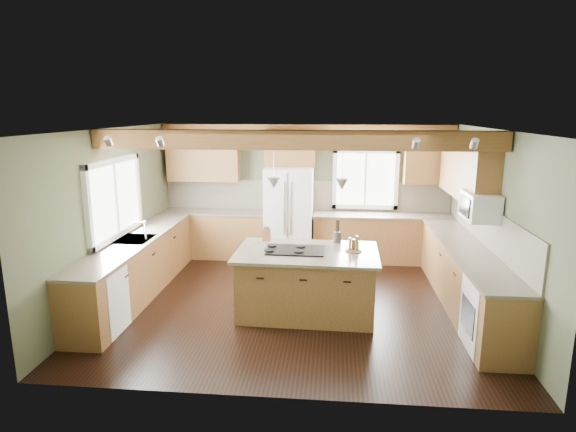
{
  "coord_description": "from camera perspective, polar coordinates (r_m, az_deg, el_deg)",
  "views": [
    {
      "loc": [
        0.53,
        -6.85,
        2.88
      ],
      "look_at": [
        -0.15,
        0.3,
        1.28
      ],
      "focal_mm": 30.0,
      "sensor_mm": 36.0,
      "label": 1
    }
  ],
  "objects": [
    {
      "name": "floor",
      "position": [
        7.45,
        0.92,
        -10.15
      ],
      "size": [
        5.6,
        5.6,
        0.0
      ],
      "primitive_type": "plane",
      "color": "black",
      "rests_on": "ground"
    },
    {
      "name": "pendant_right",
      "position": [
        6.56,
        6.4,
        3.75
      ],
      "size": [
        0.18,
        0.18,
        0.16
      ],
      "primitive_type": "cone",
      "rotation": [
        3.14,
        0.0,
        0.0
      ],
      "color": "#B2B2B7",
      "rests_on": "ceiling"
    },
    {
      "name": "upper_cab_back_corner",
      "position": [
        9.39,
        16.36,
        6.4
      ],
      "size": [
        0.9,
        0.35,
        0.9
      ],
      "primitive_type": "cube",
      "color": "brown",
      "rests_on": "wall_back"
    },
    {
      "name": "ceiling",
      "position": [
        6.87,
        1.0,
        10.26
      ],
      "size": [
        5.6,
        5.6,
        0.0
      ],
      "primitive_type": "plane",
      "rotation": [
        3.14,
        0.0,
        0.0
      ],
      "color": "silver",
      "rests_on": "wall_back"
    },
    {
      "name": "window_left",
      "position": [
        7.77,
        -19.92,
        1.98
      ],
      "size": [
        0.04,
        1.6,
        1.05
      ],
      "primitive_type": "cube",
      "color": "white",
      "rests_on": "wall_left"
    },
    {
      "name": "counter_right",
      "position": [
        7.44,
        20.59,
        -3.66
      ],
      "size": [
        0.64,
        3.74,
        0.04
      ],
      "primitive_type": "cube",
      "color": "#4E4539",
      "rests_on": "base_cab_right"
    },
    {
      "name": "upper_cab_right",
      "position": [
        8.08,
        20.49,
        5.2
      ],
      "size": [
        0.35,
        2.2,
        0.9
      ],
      "primitive_type": "cube",
      "color": "brown",
      "rests_on": "wall_right"
    },
    {
      "name": "ceiling_beam",
      "position": [
        6.53,
        0.75,
        9.0
      ],
      "size": [
        5.55,
        0.26,
        0.26
      ],
      "primitive_type": "cube",
      "color": "brown",
      "rests_on": "ceiling"
    },
    {
      "name": "counter_back_left",
      "position": [
        9.55,
        -8.77,
        0.48
      ],
      "size": [
        2.06,
        0.64,
        0.04
      ],
      "primitive_type": "cube",
      "color": "#4E4539",
      "rests_on": "base_cab_back_left"
    },
    {
      "name": "counter_back_right",
      "position": [
        9.31,
        11.2,
        0.07
      ],
      "size": [
        2.66,
        0.64,
        0.04
      ],
      "primitive_type": "cube",
      "color": "#4E4539",
      "rests_on": "base_cab_back_right"
    },
    {
      "name": "wall_left",
      "position": [
        7.78,
        -20.07,
        0.1
      ],
      "size": [
        0.0,
        5.0,
        5.0
      ],
      "primitive_type": "plane",
      "rotation": [
        1.57,
        0.0,
        1.57
      ],
      "color": "#4D553C",
      "rests_on": "ground"
    },
    {
      "name": "counter_left",
      "position": [
        7.79,
        -17.7,
        -2.74
      ],
      "size": [
        0.64,
        3.74,
        0.04
      ],
      "primitive_type": "cube",
      "color": "#4E4539",
      "rests_on": "base_cab_left"
    },
    {
      "name": "bottle_tray",
      "position": [
        6.81,
        7.79,
        -3.31
      ],
      "size": [
        0.27,
        0.27,
        0.22
      ],
      "primitive_type": null,
      "rotation": [
        0.0,
        0.0,
        0.17
      ],
      "color": "brown",
      "rests_on": "island_top"
    },
    {
      "name": "sink",
      "position": [
        7.79,
        -17.7,
        -2.7
      ],
      "size": [
        0.5,
        0.65,
        0.03
      ],
      "primitive_type": "cube",
      "color": "#262628",
      "rests_on": "counter_left"
    },
    {
      "name": "pendant_left",
      "position": [
        6.63,
        -1.7,
        3.92
      ],
      "size": [
        0.18,
        0.18,
        0.16
      ],
      "primitive_type": "cone",
      "rotation": [
        3.14,
        0.0,
        0.0
      ],
      "color": "#B2B2B7",
      "rests_on": "ceiling"
    },
    {
      "name": "island",
      "position": [
        6.95,
        2.22,
        -7.98
      ],
      "size": [
        1.89,
        1.18,
        0.88
      ],
      "primitive_type": "cube",
      "rotation": [
        0.0,
        0.0,
        -0.02
      ],
      "color": "brown",
      "rests_on": "floor"
    },
    {
      "name": "backsplash_back",
      "position": [
        9.5,
        2.13,
        2.46
      ],
      "size": [
        5.58,
        0.03,
        0.58
      ],
      "primitive_type": "cube",
      "color": "brown",
      "rests_on": "wall_back"
    },
    {
      "name": "base_cab_right",
      "position": [
        7.58,
        20.32,
        -7.0
      ],
      "size": [
        0.6,
        3.7,
        0.88
      ],
      "primitive_type": "cube",
      "color": "brown",
      "rests_on": "floor"
    },
    {
      "name": "soffit_trim",
      "position": [
        9.27,
        2.17,
        10.48
      ],
      "size": [
        5.55,
        0.2,
        0.1
      ],
      "primitive_type": "cube",
      "color": "brown",
      "rests_on": "ceiling"
    },
    {
      "name": "backsplash_right",
      "position": [
        7.45,
        22.89,
        -1.37
      ],
      "size": [
        0.03,
        3.7,
        0.58
      ],
      "primitive_type": "cube",
      "color": "brown",
      "rests_on": "wall_right"
    },
    {
      "name": "dishwasher",
      "position": [
        6.82,
        -21.63,
        -9.39
      ],
      "size": [
        0.6,
        0.6,
        0.84
      ],
      "primitive_type": "cube",
      "color": "white",
      "rests_on": "floor"
    },
    {
      "name": "cooktop",
      "position": [
        6.8,
        0.95,
        -4.06
      ],
      "size": [
        0.82,
        0.56,
        0.02
      ],
      "primitive_type": "cube",
      "rotation": [
        0.0,
        0.0,
        -0.02
      ],
      "color": "black",
      "rests_on": "island_top"
    },
    {
      "name": "upper_cab_over_fridge",
      "position": [
        9.24,
        0.25,
        8.06
      ],
      "size": [
        0.96,
        0.35,
        0.7
      ],
      "primitive_type": "cube",
      "color": "brown",
      "rests_on": "wall_back"
    },
    {
      "name": "utensil_crock",
      "position": [
        7.25,
        5.87,
        -2.52
      ],
      "size": [
        0.15,
        0.15,
        0.16
      ],
      "primitive_type": "cylinder",
      "rotation": [
        0.0,
        0.0,
        -0.32
      ],
      "color": "#474139",
      "rests_on": "island_top"
    },
    {
      "name": "base_cab_left",
      "position": [
        7.92,
        -17.48,
        -5.95
      ],
      "size": [
        0.6,
        3.7,
        0.88
      ],
      "primitive_type": "cube",
      "color": "brown",
      "rests_on": "floor"
    },
    {
      "name": "upper_cab_back_left",
      "position": [
        9.56,
        -9.97,
        6.82
      ],
      "size": [
        1.4,
        0.35,
        0.9
      ],
      "primitive_type": "cube",
      "color": "brown",
      "rests_on": "wall_back"
    },
    {
      "name": "window_back",
      "position": [
        9.44,
        9.15,
        4.34
      ],
      "size": [
        1.1,
        0.04,
        1.0
      ],
      "primitive_type": "cube",
      "color": "white",
      "rests_on": "wall_back"
    },
    {
      "name": "faucet",
      "position": [
        7.69,
        -16.54,
        -1.71
      ],
      "size": [
        0.02,
        0.02,
        0.28
      ],
      "primitive_type": "cylinder",
      "color": "#B2B2B7",
      "rests_on": "sink"
    },
    {
      "name": "knife_block",
      "position": [
        7.3,
        -2.56,
        -2.26
      ],
      "size": [
        0.12,
        0.1,
        0.18
      ],
      "primitive_type": "cube",
      "rotation": [
        0.0,
        0.0,
        -0.21
      ],
      "color": "brown",
      "rests_on": "island_top"
    },
    {
      "name": "microwave",
      "position": [
        7.22,
        21.8,
        1.08
      ],
      "size": [
        0.4,
        0.7,
        0.38
      ],
      "primitive_type": "cube",
      "color": "white",
      "rests_on": "wall_right"
    },
    {
      "name": "wall_right",
      "position": [
        7.38,
        23.17,
        -0.79
      ],
      "size": [
        0.0,
        5.0,
        5.0
      ],
      "primitive_type": "plane",
      "rotation": [
        1.57,
        0.0,
        -1.57
      ],
      "color": "#4D553C",
      "rests_on": "ground"
    },
    {
      "name": "island_top",
      "position": [
        6.8,
        2.26,
        -4.34
      ],
      "size": [
        2.02,
        1.31,
        0.04
      ],
      "primitive_type": "cube",
      "rotation": [
        0.0,
        0.0,
        -0.02
      ],
      "color": "#4E4539",
      "rests_on": "island"
    },
    {
      "name": "refrigerator",
      "position": [
        9.22,
        0.12,
        0.2
      ],
      "size": [
        0.9,
        0.74,
        1.8
      ],
      "primitive_type": "cube",
      "color": "white",
      "rests_on": "floor"
    },
    {
      "name": "base_cab_back_left",
      "position": [
        9.65,
        -8.68,
        -2.19
      ],
      "size": [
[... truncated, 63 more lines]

